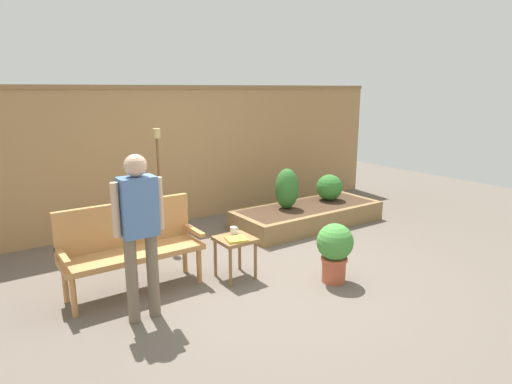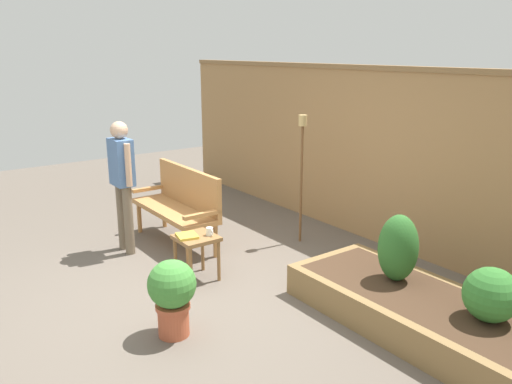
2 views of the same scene
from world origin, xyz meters
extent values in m
plane|color=#60564C|center=(0.00, 0.00, 0.00)|extent=(14.00, 14.00, 0.00)
cube|color=#A37A4C|center=(0.00, 2.60, 1.05)|extent=(8.40, 0.10, 2.10)
cube|color=olive|center=(0.00, 2.60, 2.13)|extent=(8.40, 0.14, 0.06)
cylinder|color=#B77F47|center=(-0.73, 0.67, 0.20)|extent=(0.06, 0.06, 0.40)
cylinder|color=#B77F47|center=(-0.73, 0.31, 0.20)|extent=(0.06, 0.06, 0.40)
cylinder|color=#B77F47|center=(-2.05, 0.67, 0.20)|extent=(0.06, 0.06, 0.40)
cylinder|color=#B77F47|center=(-2.05, 0.31, 0.20)|extent=(0.06, 0.06, 0.40)
cube|color=#B77F47|center=(-1.39, 0.49, 0.43)|extent=(1.44, 0.48, 0.06)
cube|color=#B77F47|center=(-1.39, 0.70, 0.70)|extent=(1.44, 0.06, 0.48)
cube|color=#B77F47|center=(-2.08, 0.49, 0.56)|extent=(0.06, 0.48, 0.04)
cube|color=#B77F47|center=(-0.70, 0.49, 0.56)|extent=(0.06, 0.48, 0.04)
cylinder|color=olive|center=(-0.16, 0.36, 0.22)|extent=(0.04, 0.04, 0.44)
cylinder|color=olive|center=(-0.16, 0.03, 0.22)|extent=(0.04, 0.04, 0.44)
cylinder|color=olive|center=(-0.49, 0.36, 0.22)|extent=(0.04, 0.04, 0.44)
cylinder|color=olive|center=(-0.49, 0.03, 0.22)|extent=(0.04, 0.04, 0.44)
cube|color=olive|center=(-0.33, 0.19, 0.46)|extent=(0.40, 0.40, 0.04)
cylinder|color=white|center=(-0.27, 0.32, 0.52)|extent=(0.07, 0.07, 0.08)
torus|color=white|center=(-0.23, 0.32, 0.52)|extent=(0.06, 0.01, 0.06)
cube|color=gold|center=(-0.36, 0.10, 0.49)|extent=(0.26, 0.24, 0.03)
cylinder|color=#B75638|center=(0.52, -0.52, 0.12)|extent=(0.26, 0.26, 0.25)
cylinder|color=#B75638|center=(0.52, -0.52, 0.27)|extent=(0.29, 0.29, 0.04)
sphere|color=#428938|center=(0.52, -0.52, 0.47)|extent=(0.41, 0.41, 0.41)
cube|color=olive|center=(1.68, 0.79, 0.15)|extent=(2.40, 0.09, 0.30)
cube|color=olive|center=(1.68, 1.70, 0.15)|extent=(2.40, 0.09, 0.30)
cube|color=olive|center=(0.53, 1.25, 0.15)|extent=(0.09, 0.82, 0.30)
cube|color=olive|center=(2.84, 1.25, 0.15)|extent=(0.09, 0.82, 0.30)
cube|color=#422D1E|center=(1.68, 1.25, 0.15)|extent=(2.22, 0.82, 0.30)
cylinder|color=brown|center=(1.33, 1.34, 0.33)|extent=(0.04, 0.04, 0.06)
ellipsoid|color=#2D6628|center=(1.33, 1.34, 0.61)|extent=(0.36, 0.36, 0.62)
cylinder|color=brown|center=(2.23, 1.34, 0.33)|extent=(0.04, 0.04, 0.06)
sphere|color=#33752D|center=(2.23, 1.34, 0.51)|extent=(0.43, 0.43, 0.43)
cylinder|color=brown|center=(-0.54, 1.80, 0.73)|extent=(0.03, 0.03, 1.46)
cylinder|color=tan|center=(-0.54, 1.80, 1.53)|extent=(0.10, 0.10, 0.13)
cylinder|color=#70604C|center=(-1.41, -0.09, 0.41)|extent=(0.11, 0.11, 0.82)
cylinder|color=#70604C|center=(-1.61, -0.09, 0.41)|extent=(0.11, 0.11, 0.82)
cube|color=#4C70A3|center=(-1.51, -0.09, 1.09)|extent=(0.32, 0.20, 0.54)
cylinder|color=tan|center=(-1.31, -0.09, 1.09)|extent=(0.07, 0.07, 0.49)
cylinder|color=tan|center=(-1.71, -0.09, 1.09)|extent=(0.07, 0.07, 0.49)
sphere|color=tan|center=(-1.51, -0.09, 1.46)|extent=(0.20, 0.20, 0.20)
camera|label=1|loc=(-2.79, -3.77, 2.11)|focal=30.76mm
camera|label=2|loc=(4.09, -2.27, 2.34)|focal=36.33mm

